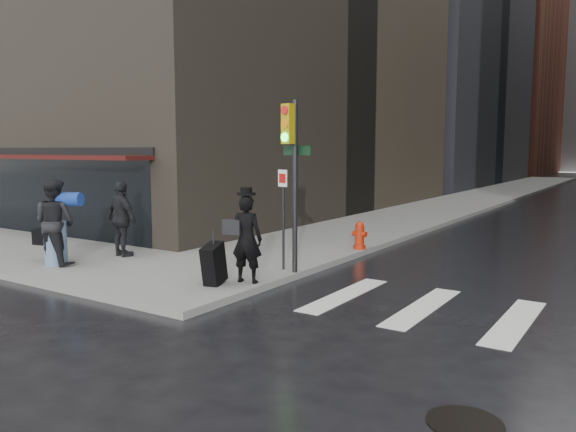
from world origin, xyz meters
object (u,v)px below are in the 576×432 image
object	(u,v)px
traffic_light	(291,162)
man_greycoat	(122,219)
fire_hydrant	(359,237)
man_overcoat	(240,243)
man_jeans	(55,222)

from	to	relation	value
traffic_light	man_greycoat	bearing A→B (deg)	-156.47
fire_hydrant	man_greycoat	bearing A→B (deg)	-136.93
man_greycoat	traffic_light	distance (m)	4.93
man_overcoat	man_jeans	xyz separation A→B (m)	(-4.79, -0.95, 0.19)
man_overcoat	fire_hydrant	xyz separation A→B (m)	(0.29, 4.93, -0.49)
man_overcoat	traffic_light	xyz separation A→B (m)	(0.34, 1.39, 1.61)
man_overcoat	man_jeans	bearing A→B (deg)	-3.04
man_greycoat	fire_hydrant	bearing A→B (deg)	-128.01
man_overcoat	traffic_light	bearing A→B (deg)	-117.78
man_greycoat	fire_hydrant	distance (m)	6.33
man_overcoat	man_jeans	world-z (taller)	man_jeans
man_overcoat	fire_hydrant	size ratio (longest dim) A/B	2.60
man_jeans	man_greycoat	xyz separation A→B (m)	(0.48, 1.58, -0.05)
fire_hydrant	man_jeans	bearing A→B (deg)	-130.84
man_jeans	fire_hydrant	size ratio (longest dim) A/B	2.66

